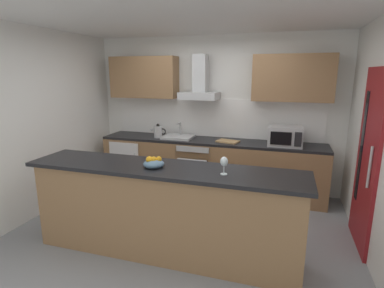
% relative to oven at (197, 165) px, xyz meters
% --- Properties ---
extents(ground, '(5.21, 4.47, 0.02)m').
position_rel_oven_xyz_m(ground, '(0.21, -1.39, -0.47)').
color(ground, gray).
extents(ceiling, '(5.21, 4.47, 0.02)m').
position_rel_oven_xyz_m(ceiling, '(0.21, -1.39, 2.15)').
color(ceiling, white).
extents(wall_back, '(5.21, 0.12, 2.60)m').
position_rel_oven_xyz_m(wall_back, '(0.21, 0.41, 0.84)').
color(wall_back, white).
rests_on(wall_back, ground).
extents(wall_left, '(0.12, 4.47, 2.60)m').
position_rel_oven_xyz_m(wall_left, '(-1.95, -1.39, 0.84)').
color(wall_left, white).
rests_on(wall_left, ground).
extents(backsplash_tile, '(3.58, 0.02, 0.66)m').
position_rel_oven_xyz_m(backsplash_tile, '(0.21, 0.33, 0.77)').
color(backsplash_tile, white).
extents(counter_back, '(3.70, 0.60, 0.90)m').
position_rel_oven_xyz_m(counter_back, '(0.21, 0.03, -0.01)').
color(counter_back, olive).
rests_on(counter_back, ground).
extents(counter_island, '(3.01, 0.64, 1.02)m').
position_rel_oven_xyz_m(counter_island, '(0.18, -1.92, 0.05)').
color(counter_island, olive).
rests_on(counter_island, ground).
extents(upper_cabinets, '(3.65, 0.32, 0.70)m').
position_rel_oven_xyz_m(upper_cabinets, '(0.21, 0.18, 1.45)').
color(upper_cabinets, olive).
extents(side_door, '(0.08, 0.85, 2.05)m').
position_rel_oven_xyz_m(side_door, '(2.30, -1.04, 0.57)').
color(side_door, maroon).
rests_on(side_door, ground).
extents(oven, '(0.60, 0.62, 0.80)m').
position_rel_oven_xyz_m(oven, '(0.00, 0.00, 0.00)').
color(oven, slate).
rests_on(oven, ground).
extents(refrigerator, '(0.58, 0.60, 0.85)m').
position_rel_oven_xyz_m(refrigerator, '(-1.24, -0.00, -0.03)').
color(refrigerator, white).
rests_on(refrigerator, ground).
extents(microwave, '(0.50, 0.38, 0.30)m').
position_rel_oven_xyz_m(microwave, '(1.40, -0.03, 0.59)').
color(microwave, '#B7BABC').
rests_on(microwave, counter_back).
extents(sink, '(0.50, 0.40, 0.26)m').
position_rel_oven_xyz_m(sink, '(-0.35, 0.01, 0.47)').
color(sink, silver).
rests_on(sink, counter_back).
extents(kettle, '(0.29, 0.15, 0.24)m').
position_rel_oven_xyz_m(kettle, '(-0.69, -0.03, 0.55)').
color(kettle, '#B7BABC').
rests_on(kettle, counter_back).
extents(range_hood, '(0.62, 0.45, 0.72)m').
position_rel_oven_xyz_m(range_hood, '(-0.00, 0.13, 1.33)').
color(range_hood, '#B7BABC').
extents(wine_glass, '(0.08, 0.08, 0.18)m').
position_rel_oven_xyz_m(wine_glass, '(0.85, -1.97, 0.68)').
color(wine_glass, silver).
rests_on(wine_glass, counter_island).
extents(fruit_bowl, '(0.22, 0.22, 0.13)m').
position_rel_oven_xyz_m(fruit_bowl, '(0.10, -1.96, 0.60)').
color(fruit_bowl, slate).
rests_on(fruit_bowl, counter_island).
extents(chopping_board, '(0.38, 0.30, 0.02)m').
position_rel_oven_xyz_m(chopping_board, '(0.52, -0.02, 0.45)').
color(chopping_board, tan).
rests_on(chopping_board, counter_back).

